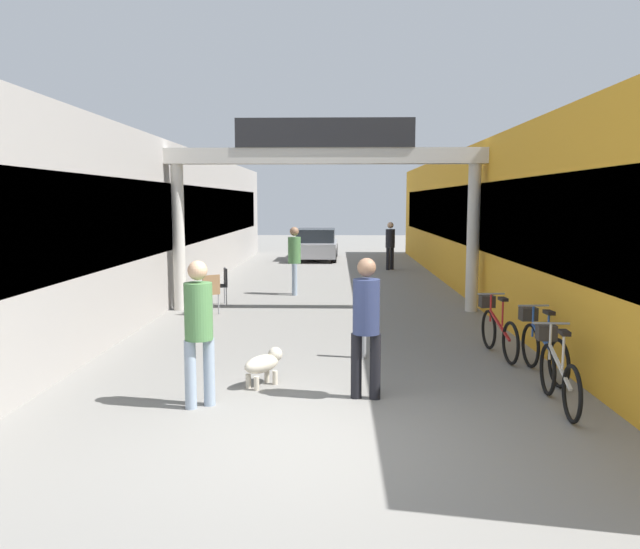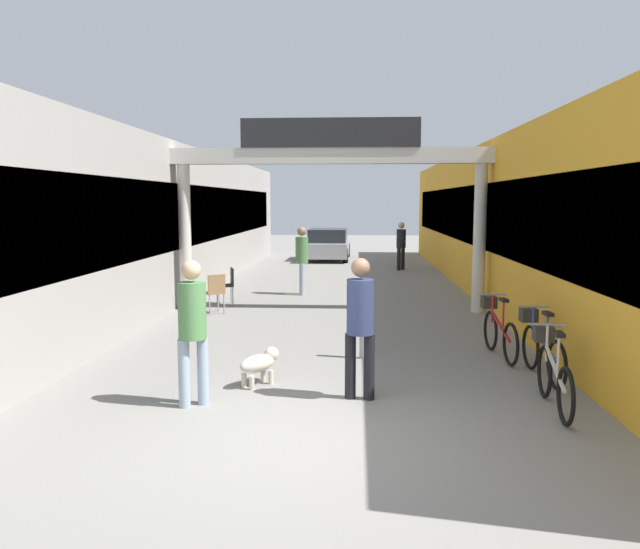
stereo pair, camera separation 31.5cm
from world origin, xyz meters
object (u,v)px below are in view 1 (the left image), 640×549
Objects in this scene: pedestrian_carrying_crate at (294,256)px; bollard_post_metal at (363,328)px; parked_car_silver at (316,245)px; bicycle_silver_nearest at (557,370)px; pedestrian_with_dog at (199,323)px; pedestrian_companion at (366,318)px; cafe_chair_wood_nearer at (210,290)px; dog_on_leash at (264,363)px; bicycle_red_third at (497,328)px; cafe_chair_black_farther at (221,283)px; pedestrian_elderly_walking at (390,242)px; bicycle_blue_second at (541,345)px.

bollard_post_metal is at bearing -77.01° from pedestrian_carrying_crate.
bicycle_silver_nearest is at bearing -79.38° from parked_car_silver.
pedestrian_with_dog is 9.25m from pedestrian_carrying_crate.
pedestrian_carrying_crate is at bearing 99.68° from pedestrian_companion.
dog_on_leash is at bearing -70.97° from cafe_chair_wood_nearer.
pedestrian_carrying_crate is at bearing 113.04° from bicycle_silver_nearest.
cafe_chair_wood_nearer is at bearing 132.46° from bicycle_silver_nearest.
bollard_post_metal is (-2.19, -0.28, 0.06)m from bicycle_red_third.
pedestrian_carrying_crate is 3.48m from cafe_chair_wood_nearer.
pedestrian_companion is 2.42m from bicycle_silver_nearest.
bicycle_silver_nearest reaches higher than dog_on_leash.
cafe_chair_black_farther is at bearing 138.60° from bicycle_red_third.
pedestrian_with_dog is at bearing -79.49° from cafe_chair_wood_nearer.
dog_on_leash is at bearing -88.91° from pedestrian_carrying_crate.
pedestrian_companion reaches higher than bicycle_silver_nearest.
dog_on_leash is 4.03m from bicycle_red_third.
pedestrian_elderly_walking is at bearing 76.89° from pedestrian_with_dog.
bicycle_silver_nearest is (3.84, -9.04, -0.62)m from pedestrian_carrying_crate.
cafe_chair_black_farther is at bearing -99.00° from parked_car_silver.
bollard_post_metal is at bearing -85.54° from parked_car_silver.
parked_car_silver reaches higher than cafe_chair_black_farther.
pedestrian_with_dog is 6.35m from cafe_chair_wood_nearer.
bollard_post_metal is (2.08, 2.45, -0.54)m from pedestrian_with_dog.
dog_on_leash is (0.16, -8.32, -0.75)m from pedestrian_carrying_crate.
dog_on_leash is 18.51m from parked_car_silver.
cafe_chair_black_farther is (-3.21, 5.04, 0.05)m from bollard_post_metal.
cafe_chair_black_farther is (-5.40, 4.76, 0.10)m from bicycle_red_third.
cafe_chair_wood_nearer is at bearing 140.93° from bicycle_blue_second.
pedestrian_with_dog reaches higher than bollard_post_metal.
pedestrian_elderly_walking reaches higher than cafe_chair_wood_nearer.
pedestrian_with_dog is 1.00× the size of pedestrian_companion.
bicycle_silver_nearest is 1.00× the size of bicycle_blue_second.
pedestrian_companion reaches higher than dog_on_leash.
pedestrian_with_dog is 0.45× the size of parked_car_silver.
bicycle_red_third is (4.28, 2.73, -0.60)m from pedestrian_with_dog.
bollard_post_metal is 1.09× the size of cafe_chair_black_farther.
dog_on_leash is 0.75× the size of cafe_chair_wood_nearer.
pedestrian_with_dog is 2.02× the size of cafe_chair_wood_nearer.
pedestrian_carrying_crate reaches higher than pedestrian_elderly_walking.
bicycle_blue_second is 0.42× the size of parked_car_silver.
parked_car_silver is (-3.85, 17.87, 0.21)m from bicycle_blue_second.
cafe_chair_wood_nearer is at bearing 147.23° from bicycle_red_third.
pedestrian_with_dog is at bearing -147.44° from bicycle_red_third.
cafe_chair_wood_nearer is at bearing 109.03° from dog_on_leash.
pedestrian_carrying_crate is 1.08× the size of bicycle_blue_second.
cafe_chair_wood_nearer is (-5.76, 4.68, 0.10)m from bicycle_blue_second.
pedestrian_carrying_crate is 6.98m from bollard_post_metal.
cafe_chair_black_farther is (-1.13, 7.49, -0.50)m from pedestrian_with_dog.
bicycle_red_third is at bearing -86.97° from pedestrian_elderly_walking.
cafe_chair_wood_nearer is 1.00× the size of cafe_chair_black_farther.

